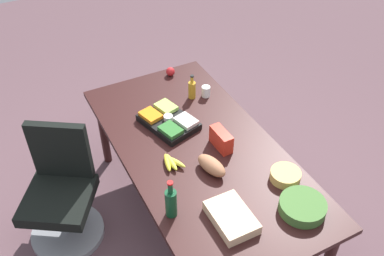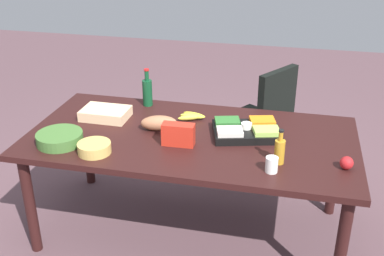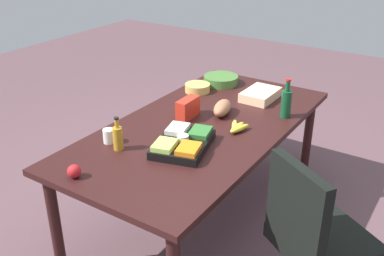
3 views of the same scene
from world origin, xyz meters
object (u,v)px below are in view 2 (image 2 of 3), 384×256
at_px(office_chair, 258,132).
at_px(sheet_cake, 106,113).
at_px(chip_bag_red, 178,135).
at_px(dressing_bottle, 280,150).
at_px(wine_bottle, 147,91).
at_px(veggie_tray, 246,130).
at_px(conference_table, 191,145).
at_px(apple_red, 347,163).
at_px(bread_loaf, 159,123).
at_px(paper_cup, 272,165).
at_px(banana_bunch, 192,116).
at_px(salad_bowl, 60,138).
at_px(chip_bowl, 94,148).

distance_m(office_chair, sheet_cake, 1.37).
bearing_deg(chip_bag_red, dressing_bottle, 171.60).
bearing_deg(wine_bottle, veggie_tray, 156.14).
xyz_separation_m(conference_table, wine_bottle, (0.43, -0.42, 0.18)).
height_order(conference_table, office_chair, office_chair).
bearing_deg(apple_red, sheet_cake, -12.46).
height_order(office_chair, bread_loaf, office_chair).
bearing_deg(dressing_bottle, wine_bottle, -33.38).
xyz_separation_m(office_chair, dressing_bottle, (-0.22, 1.20, 0.47)).
bearing_deg(chip_bag_red, veggie_tray, -150.07).
distance_m(bread_loaf, paper_cup, 0.85).
bearing_deg(banana_bunch, apple_red, 155.06).
distance_m(apple_red, dressing_bottle, 0.38).
bearing_deg(chip_bag_red, apple_red, 175.70).
relative_size(chip_bag_red, salad_bowl, 0.69).
height_order(chip_bag_red, chip_bowl, chip_bag_red).
relative_size(conference_table, apple_red, 27.77).
bearing_deg(office_chair, bread_loaf, 58.03).
height_order(salad_bowl, paper_cup, paper_cup).
bearing_deg(dressing_bottle, sheet_cake, -16.84).
distance_m(apple_red, sheet_cake, 1.63).
distance_m(apple_red, wine_bottle, 1.52).
relative_size(conference_table, banana_bunch, 11.06).
relative_size(office_chair, bread_loaf, 3.94).
relative_size(veggie_tray, salad_bowl, 1.68).
relative_size(conference_table, sheet_cake, 6.59).
distance_m(conference_table, wine_bottle, 0.63).
height_order(dressing_bottle, sheet_cake, dressing_bottle).
bearing_deg(wine_bottle, conference_table, 135.55).
height_order(dressing_bottle, paper_cup, dressing_bottle).
height_order(apple_red, sheet_cake, apple_red).
distance_m(salad_bowl, chip_bowl, 0.27).
height_order(chip_bag_red, wine_bottle, wine_bottle).
relative_size(chip_bag_red, sheet_cake, 0.62).
relative_size(conference_table, veggie_tray, 4.36).
bearing_deg(paper_cup, bread_loaf, -26.33).
xyz_separation_m(banana_bunch, paper_cup, (-0.59, 0.59, 0.02)).
xyz_separation_m(office_chair, veggie_tray, (0.01, 0.88, 0.43)).
height_order(office_chair, wine_bottle, wine_bottle).
xyz_separation_m(chip_bag_red, banana_bunch, (0.00, -0.39, -0.05)).
bearing_deg(paper_cup, salad_bowl, -2.31).
distance_m(wine_bottle, chip_bowl, 0.79).
height_order(conference_table, chip_bowl, chip_bowl).
xyz_separation_m(sheet_cake, wine_bottle, (-0.21, -0.29, 0.07)).
bearing_deg(chip_bag_red, paper_cup, 161.04).
distance_m(bread_loaf, chip_bowl, 0.49).
xyz_separation_m(apple_red, dressing_bottle, (0.38, 0.02, 0.04)).
bearing_deg(wine_bottle, bread_loaf, 117.51).
height_order(conference_table, wine_bottle, wine_bottle).
bearing_deg(conference_table, salad_bowl, 20.99).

